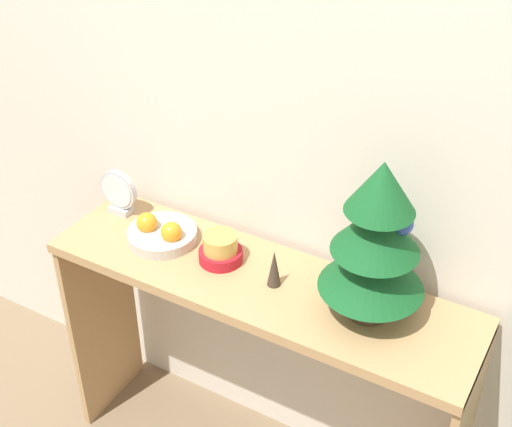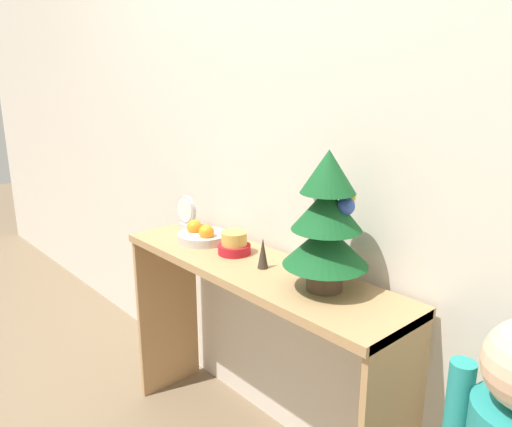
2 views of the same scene
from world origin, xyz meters
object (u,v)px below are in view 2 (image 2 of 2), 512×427
object	(u,v)px
figurine	(263,253)
desk_clock	(186,212)
singing_bowl	(234,244)
fruit_bowl	(202,235)
mini_tree	(327,221)

from	to	relation	value
figurine	desk_clock	bearing A→B (deg)	173.09
singing_bowl	figurine	world-z (taller)	figurine
fruit_bowl	figurine	distance (m)	0.37
fruit_bowl	singing_bowl	world-z (taller)	singing_bowl
singing_bowl	desk_clock	bearing A→B (deg)	172.65
singing_bowl	desk_clock	xyz separation A→B (m)	(-0.39, 0.05, 0.03)
fruit_bowl	figurine	world-z (taller)	figurine
figurine	mini_tree	bearing A→B (deg)	5.19
singing_bowl	figurine	size ratio (longest dim) A/B	1.12
figurine	singing_bowl	bearing A→B (deg)	174.08
desk_clock	figurine	distance (m)	0.57
mini_tree	figurine	bearing A→B (deg)	-174.81
fruit_bowl	figurine	xyz separation A→B (m)	(0.37, -0.01, 0.03)
singing_bowl	figurine	distance (m)	0.18
mini_tree	desk_clock	size ratio (longest dim) A/B	3.03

